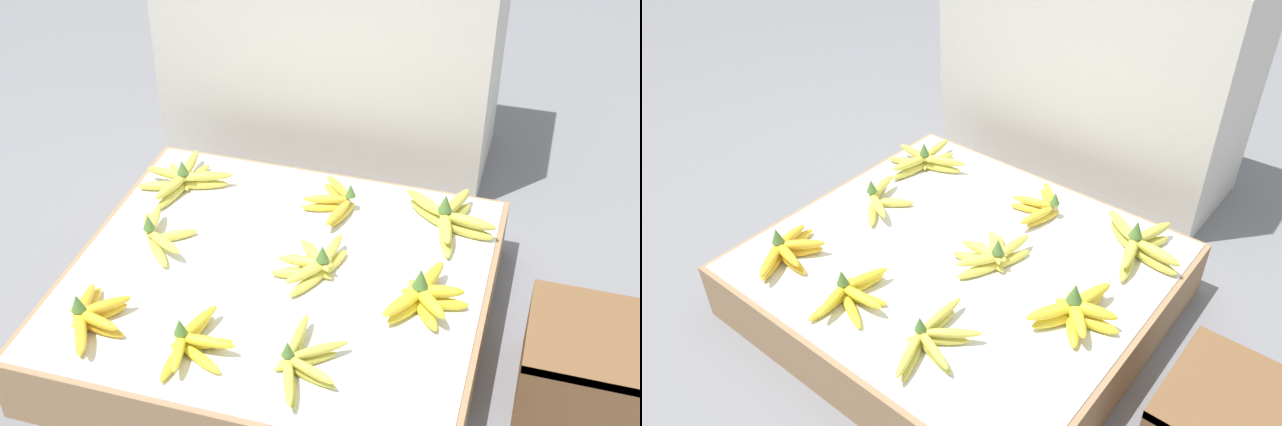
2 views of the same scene
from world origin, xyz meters
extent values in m
plane|color=slate|center=(0.00, 0.00, 0.00)|extent=(10.00, 10.00, 0.00)
cube|color=#997551|center=(0.00, 0.00, 0.09)|extent=(1.04, 0.95, 0.17)
cube|color=silver|center=(0.00, 0.00, 0.17)|extent=(1.01, 0.92, 0.00)
cube|color=beige|center=(-0.11, 0.88, 0.39)|extent=(1.03, 0.44, 0.78)
ellipsoid|color=gold|center=(-0.36, -0.35, 0.19)|extent=(0.09, 0.13, 0.03)
ellipsoid|color=gold|center=(-0.33, -0.31, 0.19)|extent=(0.14, 0.04, 0.03)
ellipsoid|color=gold|center=(-0.35, -0.28, 0.19)|extent=(0.11, 0.12, 0.03)
ellipsoid|color=gold|center=(-0.38, -0.26, 0.19)|extent=(0.04, 0.14, 0.03)
ellipsoid|color=gold|center=(-0.34, -0.36, 0.22)|extent=(0.09, 0.13, 0.03)
ellipsoid|color=gold|center=(-0.34, -0.32, 0.22)|extent=(0.14, 0.05, 0.03)
ellipsoid|color=gold|center=(-0.34, -0.27, 0.22)|extent=(0.12, 0.11, 0.03)
ellipsoid|color=gold|center=(-0.38, -0.28, 0.22)|extent=(0.05, 0.14, 0.03)
cone|color=#4C7533|center=(-0.37, -0.31, 0.25)|extent=(0.03, 0.03, 0.04)
ellipsoid|color=yellow|center=(-0.12, -0.36, 0.19)|extent=(0.03, 0.14, 0.03)
ellipsoid|color=yellow|center=(-0.07, -0.34, 0.19)|extent=(0.14, 0.09, 0.03)
ellipsoid|color=yellow|center=(-0.08, -0.30, 0.19)|extent=(0.14, 0.08, 0.03)
ellipsoid|color=yellow|center=(-0.11, -0.27, 0.19)|extent=(0.05, 0.14, 0.03)
ellipsoid|color=yellow|center=(-0.11, -0.35, 0.21)|extent=(0.06, 0.14, 0.03)
ellipsoid|color=yellow|center=(-0.07, -0.31, 0.21)|extent=(0.14, 0.03, 0.03)
ellipsoid|color=yellow|center=(-0.11, -0.26, 0.21)|extent=(0.07, 0.14, 0.03)
cone|color=#4C7533|center=(-0.12, -0.31, 0.25)|extent=(0.03, 0.03, 0.04)
ellipsoid|color=gold|center=(0.15, -0.35, 0.19)|extent=(0.08, 0.15, 0.02)
ellipsoid|color=gold|center=(0.17, -0.32, 0.19)|extent=(0.15, 0.06, 0.02)
ellipsoid|color=gold|center=(0.16, -0.28, 0.19)|extent=(0.13, 0.11, 0.02)
ellipsoid|color=gold|center=(0.13, -0.26, 0.19)|extent=(0.03, 0.15, 0.02)
ellipsoid|color=gold|center=(0.15, -0.36, 0.21)|extent=(0.07, 0.15, 0.02)
ellipsoid|color=gold|center=(0.17, -0.32, 0.21)|extent=(0.15, 0.07, 0.02)
ellipsoid|color=gold|center=(0.18, -0.26, 0.21)|extent=(0.13, 0.11, 0.02)
ellipsoid|color=gold|center=(0.13, -0.23, 0.21)|extent=(0.02, 0.15, 0.02)
cone|color=#4C7533|center=(0.12, -0.30, 0.24)|extent=(0.03, 0.03, 0.04)
ellipsoid|color=#DBCC4C|center=(-0.31, -0.02, 0.19)|extent=(0.11, 0.11, 0.03)
ellipsoid|color=#DBCC4C|center=(-0.30, 0.05, 0.19)|extent=(0.12, 0.10, 0.03)
ellipsoid|color=#DBCC4C|center=(-0.38, 0.07, 0.19)|extent=(0.09, 0.13, 0.03)
ellipsoid|color=#DBCC4C|center=(-0.30, -0.01, 0.22)|extent=(0.13, 0.08, 0.03)
ellipsoid|color=#DBCC4C|center=(-0.36, 0.07, 0.22)|extent=(0.05, 0.13, 0.03)
cone|color=#4C7533|center=(-0.35, 0.02, 0.25)|extent=(0.03, 0.03, 0.04)
ellipsoid|color=#DBCC4C|center=(0.12, 0.05, 0.19)|extent=(0.07, 0.14, 0.03)
ellipsoid|color=#DBCC4C|center=(0.08, 0.06, 0.19)|extent=(0.10, 0.13, 0.03)
ellipsoid|color=#DBCC4C|center=(0.07, 0.03, 0.19)|extent=(0.14, 0.08, 0.03)
ellipsoid|color=#DBCC4C|center=(0.06, 0.00, 0.19)|extent=(0.14, 0.06, 0.03)
ellipsoid|color=#DBCC4C|center=(0.09, -0.03, 0.19)|extent=(0.09, 0.14, 0.03)
ellipsoid|color=#DBCC4C|center=(0.12, 0.07, 0.22)|extent=(0.04, 0.14, 0.03)
ellipsoid|color=#DBCC4C|center=(0.08, 0.05, 0.22)|extent=(0.12, 0.12, 0.03)
ellipsoid|color=#DBCC4C|center=(0.07, 0.01, 0.22)|extent=(0.14, 0.04, 0.03)
ellipsoid|color=#DBCC4C|center=(0.09, -0.02, 0.22)|extent=(0.10, 0.13, 0.03)
cone|color=#4C7533|center=(0.11, 0.02, 0.25)|extent=(0.03, 0.03, 0.04)
ellipsoid|color=yellow|center=(0.34, -0.05, 0.19)|extent=(0.10, 0.14, 0.03)
ellipsoid|color=yellow|center=(0.38, -0.05, 0.19)|extent=(0.11, 0.14, 0.03)
ellipsoid|color=yellow|center=(0.40, -0.02, 0.19)|extent=(0.15, 0.05, 0.03)
ellipsoid|color=yellow|center=(0.37, 0.02, 0.19)|extent=(0.06, 0.15, 0.03)
ellipsoid|color=yellow|center=(0.33, -0.06, 0.22)|extent=(0.10, 0.14, 0.03)
ellipsoid|color=yellow|center=(0.38, -0.04, 0.22)|extent=(0.13, 0.13, 0.03)
ellipsoid|color=yellow|center=(0.39, -0.01, 0.22)|extent=(0.15, 0.07, 0.03)
ellipsoid|color=yellow|center=(0.37, 0.03, 0.22)|extent=(0.07, 0.15, 0.03)
cone|color=#4C7533|center=(0.36, -0.02, 0.27)|extent=(0.04, 0.04, 0.05)
ellipsoid|color=gold|center=(-0.33, 0.29, 0.19)|extent=(0.15, 0.08, 0.03)
ellipsoid|color=gold|center=(-0.36, 0.32, 0.19)|extent=(0.06, 0.15, 0.03)
ellipsoid|color=gold|center=(-0.40, 0.31, 0.19)|extent=(0.12, 0.13, 0.03)
ellipsoid|color=gold|center=(-0.42, 0.26, 0.19)|extent=(0.15, 0.08, 0.03)
ellipsoid|color=gold|center=(-0.38, 0.22, 0.19)|extent=(0.06, 0.15, 0.03)
ellipsoid|color=gold|center=(-0.31, 0.30, 0.22)|extent=(0.15, 0.08, 0.03)
ellipsoid|color=gold|center=(-0.38, 0.34, 0.22)|extent=(0.04, 0.15, 0.03)
ellipsoid|color=gold|center=(-0.41, 0.28, 0.22)|extent=(0.15, 0.04, 0.03)
ellipsoid|color=gold|center=(-0.38, 0.23, 0.22)|extent=(0.06, 0.15, 0.03)
cone|color=#4C7533|center=(-0.37, 0.27, 0.25)|extent=(0.03, 0.03, 0.04)
ellipsoid|color=gold|center=(0.05, 0.35, 0.19)|extent=(0.11, 0.10, 0.02)
ellipsoid|color=gold|center=(0.04, 0.29, 0.19)|extent=(0.13, 0.06, 0.02)
ellipsoid|color=gold|center=(0.09, 0.27, 0.19)|extent=(0.06, 0.13, 0.02)
ellipsoid|color=gold|center=(0.06, 0.36, 0.21)|extent=(0.10, 0.11, 0.02)
ellipsoid|color=gold|center=(0.04, 0.29, 0.21)|extent=(0.13, 0.06, 0.02)
ellipsoid|color=gold|center=(0.09, 0.24, 0.21)|extent=(0.05, 0.13, 0.02)
cone|color=#4C7533|center=(0.10, 0.31, 0.24)|extent=(0.03, 0.03, 0.04)
ellipsoid|color=gold|center=(0.38, 0.23, 0.19)|extent=(0.07, 0.15, 0.03)
ellipsoid|color=gold|center=(0.43, 0.28, 0.19)|extent=(0.15, 0.05, 0.03)
ellipsoid|color=gold|center=(0.38, 0.34, 0.19)|extent=(0.09, 0.14, 0.03)
ellipsoid|color=gold|center=(0.31, 0.33, 0.19)|extent=(0.13, 0.11, 0.03)
ellipsoid|color=gold|center=(0.37, 0.25, 0.22)|extent=(0.07, 0.15, 0.03)
ellipsoid|color=gold|center=(0.43, 0.29, 0.22)|extent=(0.15, 0.05, 0.03)
ellipsoid|color=gold|center=(0.38, 0.36, 0.22)|extent=(0.08, 0.15, 0.03)
ellipsoid|color=gold|center=(0.30, 0.34, 0.22)|extent=(0.13, 0.11, 0.03)
cone|color=#4C7533|center=(0.36, 0.29, 0.26)|extent=(0.04, 0.04, 0.05)
camera|label=1|loc=(0.58, -1.60, 1.61)|focal=50.00mm
camera|label=2|loc=(0.81, -1.02, 1.27)|focal=35.00mm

